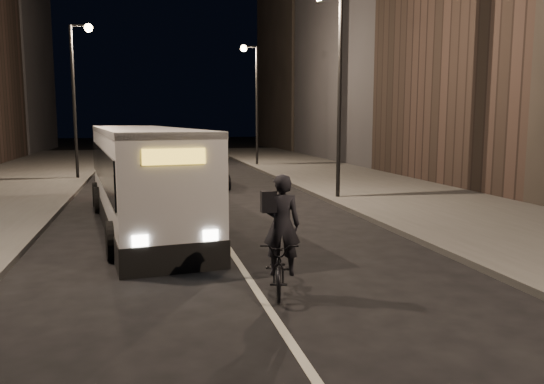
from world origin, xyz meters
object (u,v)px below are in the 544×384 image
car_mid (116,168)px  car_near (209,172)px  streetlight_left_far (78,80)px  cyclist_on_bicycle (280,253)px  streetlight_right_mid (333,66)px  city_bus (142,173)px  car_far (190,154)px  streetlight_right_far (253,89)px

car_mid → car_near: bearing=140.8°
streetlight_left_far → car_near: size_ratio=1.90×
car_mid → cyclist_on_bicycle: bearing=104.3°
streetlight_left_far → cyclist_on_bicycle: bearing=-74.5°
streetlight_right_mid → city_bus: streetlight_right_mid is taller
city_bus → streetlight_right_mid: bearing=17.7°
cyclist_on_bicycle → car_far: 30.56m
car_far → car_mid: bearing=-119.4°
city_bus → car_near: city_bus is taller
streetlight_left_far → cyclist_on_bicycle: size_ratio=3.52×
streetlight_left_far → car_far: bearing=56.1°
car_mid → car_far: bearing=-112.7°
car_near → car_mid: bearing=138.4°
streetlight_right_far → car_far: 7.28m
streetlight_right_far → cyclist_on_bicycle: size_ratio=3.52×
cyclist_on_bicycle → car_far: (0.87, 30.55, -0.07)m
cyclist_on_bicycle → car_near: size_ratio=0.54×
city_bus → car_far: city_bus is taller
cyclist_on_bicycle → car_near: bearing=101.0°
streetlight_right_mid → city_bus: (-7.47, -3.46, -3.71)m
streetlight_left_far → car_far: size_ratio=1.68×
streetlight_right_far → car_near: streetlight_right_far is taller
city_bus → car_mid: 13.36m
streetlight_right_far → car_near: bearing=-112.5°
cyclist_on_bicycle → streetlight_left_far: bearing=118.6°
streetlight_right_far → car_mid: size_ratio=2.09×
car_mid → city_bus: bearing=99.5°
car_mid → car_far: car_far is taller
city_bus → cyclist_on_bicycle: size_ratio=4.97×
streetlight_right_far → car_mid: (-8.93, -6.21, -4.72)m
streetlight_right_mid → car_near: 8.45m
streetlight_right_mid → streetlight_left_far: bearing=136.8°
streetlight_right_far → cyclist_on_bicycle: 27.52m
car_near → car_far: (0.28, 14.29, -0.02)m
streetlight_right_far → car_mid: streetlight_right_far is taller
streetlight_left_far → city_bus: (3.20, -13.46, -3.71)m
car_near → streetlight_left_far: bearing=145.9°
car_near → streetlight_right_far: bearing=68.2°
car_mid → car_far: (4.89, 10.08, 0.06)m
cyclist_on_bicycle → streetlight_right_far: bearing=92.7°
car_far → city_bus: bearing=-101.9°
streetlight_right_mid → car_near: bearing=127.8°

